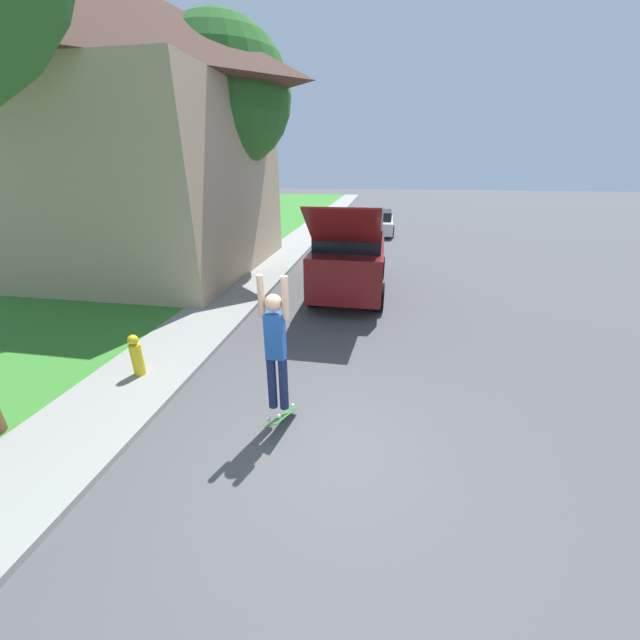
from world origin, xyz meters
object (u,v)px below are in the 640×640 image
car_down_street (377,222)px  skateboarder (276,344)px  skateboard (283,415)px  lawn_tree_far (224,96)px  suv_parked (351,253)px  fire_hydrant (137,356)px

car_down_street → skateboarder: (-1.01, -17.06, 0.75)m
car_down_street → skateboarder: skateboarder is taller
car_down_street → skateboard: 17.16m
lawn_tree_far → skateboard: bearing=-64.9°
skateboarder → skateboard: 1.14m
lawn_tree_far → suv_parked: lawn_tree_far is taller
skateboard → lawn_tree_far: bearing=115.1°
suv_parked → skateboard: 6.60m
skateboard → suv_parked: bearing=86.4°
lawn_tree_far → car_down_street: 10.88m
suv_parked → fire_hydrant: (-3.32, -5.66, -0.70)m
skateboarder → fire_hydrant: bearing=164.4°
suv_parked → car_down_street: (0.53, 10.61, -0.57)m
car_down_street → suv_parked: bearing=-92.9°
lawn_tree_far → fire_hydrant: lawn_tree_far is taller
suv_parked → fire_hydrant: suv_parked is taller
skateboarder → fire_hydrant: (-2.85, 0.79, -0.88)m
car_down_street → lawn_tree_far: bearing=-122.8°
lawn_tree_far → suv_parked: (4.66, -2.56, -4.56)m
suv_parked → skateboarder: (-0.47, -6.45, 0.18)m
car_down_street → skateboard: size_ratio=5.49×
lawn_tree_far → suv_parked: bearing=-28.8°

